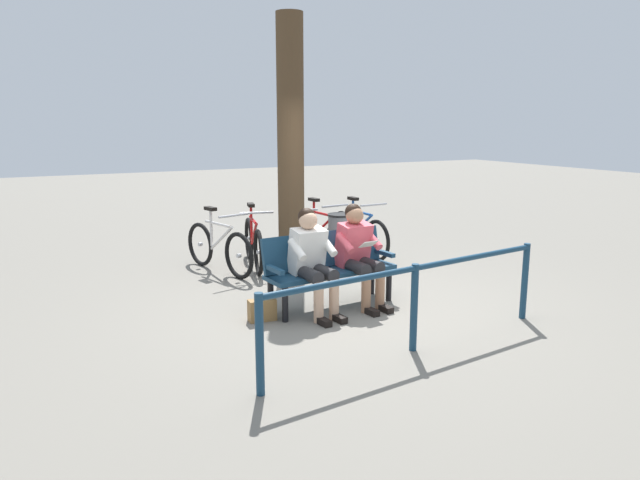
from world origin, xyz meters
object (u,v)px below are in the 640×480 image
Objects in this scene: tree_trunk at (291,148)px; bicycle_black at (320,235)px; litter_bin at (340,239)px; bicycle_green at (359,233)px; handbag at (262,310)px; bicycle_purple at (219,248)px; person_companion at (312,257)px; bicycle_blue at (294,240)px; bench at (328,264)px; person_reading at (358,250)px; bicycle_orange at (253,243)px.

bicycle_black is (-0.86, -0.78, -1.42)m from tree_trunk.
bicycle_green reaches higher than litter_bin.
handbag is 0.18× the size of bicycle_green.
bicycle_green is at bearing 75.34° from bicycle_purple.
person_companion is 2.34m from litter_bin.
bicycle_blue reaches higher than handbag.
handbag is (0.60, -0.03, -0.54)m from person_companion.
bicycle_blue is at bearing -38.68° from litter_bin.
person_companion is (0.31, 0.19, 0.16)m from bench.
bicycle_green reaches higher than bench.
bicycle_green is at bearing -126.23° from person_reading.
tree_trunk is at bearing -54.30° from bicycle_black.
person_reading is at bearing 93.91° from tree_trunk.
tree_trunk is 2.16× the size of bicycle_orange.
handbag is 2.48m from bicycle_orange.
bicycle_green is 1.02× the size of bicycle_orange.
bicycle_purple is (0.67, -2.09, -0.15)m from bench.
tree_trunk is 1.78m from bicycle_purple.
litter_bin is 0.71m from bicycle_blue.
person_companion is at bearing 8.21° from bicycle_orange.
litter_bin reaches higher than handbag.
bicycle_orange is (0.65, -0.07, 0.00)m from bicycle_blue.
bicycle_purple is at bearing -90.27° from bicycle_black.
bench reaches higher than litter_bin.
tree_trunk reaches higher than litter_bin.
bicycle_black is (0.02, -0.61, -0.03)m from litter_bin.
person_companion is at bearing -5.77° from bicycle_purple.
person_companion reaches higher than bicycle_purple.
bicycle_purple is (1.21, 0.02, 0.00)m from bicycle_blue.
person_companion is at bearing -11.40° from bicycle_blue.
person_reading reaches higher than bicycle_orange.
bicycle_green is at bearing -133.77° from bench.
handbag is (1.24, 0.02, -0.54)m from person_reading.
person_companion is 2.09m from tree_trunk.
bicycle_green is at bearing -136.01° from person_companion.
bicycle_orange is (-0.80, -2.33, 0.24)m from handbag.
person_companion is (0.64, 0.05, -0.00)m from person_reading.
bicycle_green is 1.80m from bicycle_orange.
person_reading is at bearing -179.09° from handbag.
bicycle_purple is at bearing -77.06° from bench.
bicycle_blue is at bearing -100.27° from person_reading.
bicycle_blue is (-1.45, -2.26, 0.24)m from handbag.
bench is 0.97× the size of bicycle_green.
bench is at bearing -153.00° from person_companion.
litter_bin is at bearing 60.28° from bicycle_blue.
bicycle_purple is (1.00, -2.23, -0.31)m from person_reading.
bicycle_black is 1.00× the size of bicycle_blue.
tree_trunk is at bearing 41.53° from bicycle_purple.
bicycle_orange is at bearing -99.74° from person_companion.
bicycle_purple is at bearing -33.68° from tree_trunk.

